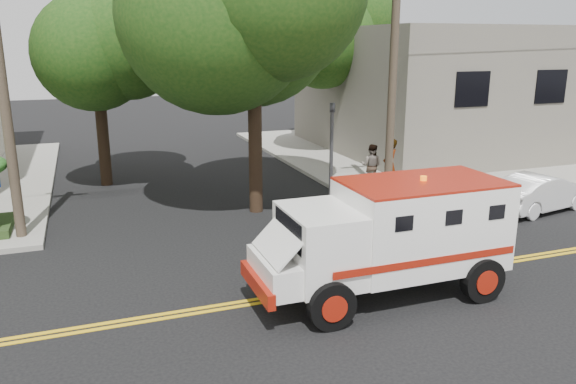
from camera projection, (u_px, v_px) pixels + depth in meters
name	position (u px, v px, depth m)	size (l,w,h in m)	color
ground	(278.00, 298.00, 12.35)	(100.00, 100.00, 0.00)	black
sidewalk_ne	(438.00, 150.00, 29.07)	(17.00, 17.00, 0.15)	gray
building_right	(461.00, 88.00, 29.23)	(14.00, 12.00, 6.00)	#6C665C
utility_pole_left	(2.00, 80.00, 14.77)	(0.28, 0.28, 9.00)	#382D23
utility_pole_right	(393.00, 72.00, 18.91)	(0.28, 0.28, 9.00)	#382D23
tree_left	(104.00, 35.00, 20.67)	(4.48, 4.20, 7.70)	black
tree_right	(341.00, 29.00, 28.03)	(4.80, 4.50, 8.20)	black
traffic_signal	(331.00, 146.00, 18.12)	(0.15, 0.18, 3.60)	#3F3F42
armored_truck	(392.00, 232.00, 12.20)	(5.62, 2.29, 2.56)	white
parked_sedan	(541.00, 192.00, 18.65)	(1.33, 3.81, 1.25)	silver
pedestrian_a	(390.00, 165.00, 20.45)	(0.71, 0.46, 1.94)	gray
pedestrian_b	(371.00, 166.00, 21.09)	(0.79, 0.62, 1.63)	gray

